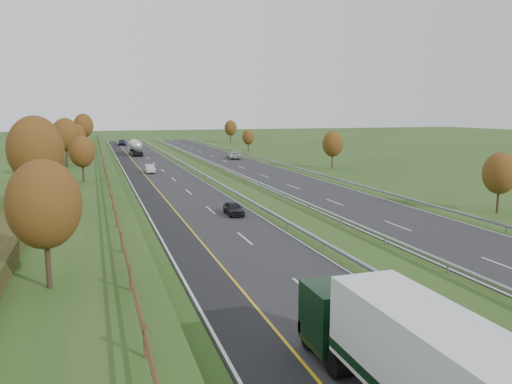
# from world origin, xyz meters

# --- Properties ---
(ground) EXTENTS (400.00, 400.00, 0.00)m
(ground) POSITION_xyz_m (8.00, 55.00, 0.00)
(ground) COLOR #2B4A1A
(ground) RESTS_ON ground
(near_carriageway) EXTENTS (10.50, 200.00, 0.04)m
(near_carriageway) POSITION_xyz_m (0.00, 60.00, 0.02)
(near_carriageway) COLOR black
(near_carriageway) RESTS_ON ground
(far_carriageway) EXTENTS (10.50, 200.00, 0.04)m
(far_carriageway) POSITION_xyz_m (16.50, 60.00, 0.02)
(far_carriageway) COLOR black
(far_carriageway) RESTS_ON ground
(hard_shoulder) EXTENTS (3.00, 200.00, 0.04)m
(hard_shoulder) POSITION_xyz_m (-3.75, 60.00, 0.02)
(hard_shoulder) COLOR black
(hard_shoulder) RESTS_ON ground
(lane_markings) EXTENTS (26.75, 200.00, 0.01)m
(lane_markings) POSITION_xyz_m (6.40, 59.88, 0.05)
(lane_markings) COLOR silver
(lane_markings) RESTS_ON near_carriageway
(embankment_left) EXTENTS (12.00, 200.00, 2.00)m
(embankment_left) POSITION_xyz_m (-13.00, 60.00, 1.00)
(embankment_left) COLOR #2B4A1A
(embankment_left) RESTS_ON ground
(hedge_left) EXTENTS (2.20, 180.00, 1.10)m
(hedge_left) POSITION_xyz_m (-15.00, 60.00, 2.55)
(hedge_left) COLOR #303415
(hedge_left) RESTS_ON embankment_left
(fence_left) EXTENTS (0.12, 189.06, 1.20)m
(fence_left) POSITION_xyz_m (-8.50, 59.59, 2.73)
(fence_left) COLOR #422B19
(fence_left) RESTS_ON embankment_left
(median_barrier_near) EXTENTS (0.32, 200.00, 0.71)m
(median_barrier_near) POSITION_xyz_m (5.70, 60.00, 0.61)
(median_barrier_near) COLOR gray
(median_barrier_near) RESTS_ON ground
(median_barrier_far) EXTENTS (0.32, 200.00, 0.71)m
(median_barrier_far) POSITION_xyz_m (10.80, 60.00, 0.61)
(median_barrier_far) COLOR gray
(median_barrier_far) RESTS_ON ground
(outer_barrier_far) EXTENTS (0.32, 200.00, 0.71)m
(outer_barrier_far) POSITION_xyz_m (22.30, 60.00, 0.62)
(outer_barrier_far) COLOR gray
(outer_barrier_far) RESTS_ON ground
(trees_left) EXTENTS (6.64, 164.30, 7.66)m
(trees_left) POSITION_xyz_m (-12.64, 56.63, 6.37)
(trees_left) COLOR #2D2116
(trees_left) RESTS_ON embankment_left
(trees_far) EXTENTS (8.45, 118.60, 7.12)m
(trees_far) POSITION_xyz_m (29.80, 89.21, 4.25)
(trees_far) COLOR #2D2116
(trees_far) RESTS_ON ground
(road_tanker) EXTENTS (2.40, 11.22, 3.46)m
(road_tanker) POSITION_xyz_m (-0.49, 103.81, 1.86)
(road_tanker) COLOR silver
(road_tanker) RESTS_ON near_carriageway
(car_dark_near) EXTENTS (1.58, 3.76, 1.27)m
(car_dark_near) POSITION_xyz_m (2.87, 32.06, 0.67)
(car_dark_near) COLOR black
(car_dark_near) RESTS_ON near_carriageway
(car_silver_mid) EXTENTS (1.44, 4.13, 1.36)m
(car_silver_mid) POSITION_xyz_m (-1.20, 68.35, 0.72)
(car_silver_mid) COLOR #B8B8BD
(car_silver_mid) RESTS_ON near_carriageway
(car_small_far) EXTENTS (2.44, 5.51, 1.57)m
(car_small_far) POSITION_xyz_m (-1.60, 137.92, 0.83)
(car_small_far) COLOR #14163E
(car_small_far) RESTS_ON near_carriageway
(car_oncoming) EXTENTS (3.00, 5.41, 1.43)m
(car_oncoming) POSITION_xyz_m (18.29, 87.37, 0.76)
(car_oncoming) COLOR #B7B7BC
(car_oncoming) RESTS_ON far_carriageway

